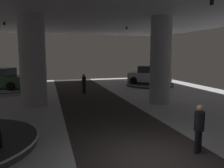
# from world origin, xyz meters

# --- Properties ---
(ground) EXTENTS (24.00, 44.00, 0.06)m
(ground) POSITION_xyz_m (0.00, 0.00, -0.02)
(ground) COLOR silver
(column_right) EXTENTS (1.34, 1.34, 5.50)m
(column_right) POSITION_xyz_m (4.09, 7.20, 2.75)
(column_right) COLOR #ADADB2
(column_right) RESTS_ON ground
(column_left) EXTENTS (1.56, 1.56, 5.50)m
(column_left) POSITION_xyz_m (-3.74, 8.74, 2.75)
(column_left) COLOR #ADADB2
(column_left) RESTS_ON ground
(display_platform_deep_right) EXTENTS (4.78, 4.78, 0.26)m
(display_platform_deep_right) POSITION_xyz_m (6.93, 14.48, 0.15)
(display_platform_deep_right) COLOR #333338
(display_platform_deep_right) RESTS_ON ground
(display_car_deep_right) EXTENTS (4.47, 3.89, 1.71)m
(display_car_deep_right) POSITION_xyz_m (6.91, 14.50, 1.03)
(display_car_deep_right) COLOR silver
(display_car_deep_right) RESTS_ON display_platform_deep_right
(display_platform_deep_left) EXTENTS (5.40, 5.40, 0.29)m
(display_platform_deep_left) POSITION_xyz_m (-6.54, 14.74, 0.16)
(display_platform_deep_left) COLOR #B7B7BC
(display_platform_deep_left) RESTS_ON ground
(display_car_deep_left) EXTENTS (4.55, 3.63, 1.71)m
(display_car_deep_left) POSITION_xyz_m (-6.56, 14.76, 1.06)
(display_car_deep_left) COLOR #2D5638
(display_car_deep_left) RESTS_ON display_platform_deep_left
(visitor_walking_near) EXTENTS (0.32, 0.32, 1.59)m
(visitor_walking_near) POSITION_xyz_m (-0.12, 11.92, 0.91)
(visitor_walking_near) COLOR black
(visitor_walking_near) RESTS_ON ground
(visitor_walking_far) EXTENTS (0.32, 0.32, 1.59)m
(visitor_walking_far) POSITION_xyz_m (1.71, 0.19, 0.91)
(visitor_walking_far) COLOR black
(visitor_walking_far) RESTS_ON ground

